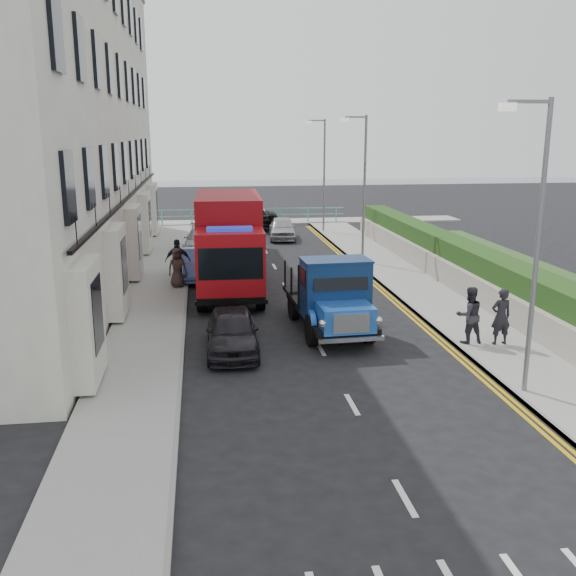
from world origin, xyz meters
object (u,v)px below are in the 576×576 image
(red_lorry, at_px, (229,241))
(pedestrian_east_near, at_px, (501,317))
(lamp_far, at_px, (322,169))
(parked_car_front, at_px, (232,331))
(bedford_lorry, at_px, (334,301))
(lamp_mid, at_px, (362,181))
(lamp_near, at_px, (534,233))

(red_lorry, relative_size, pedestrian_east_near, 4.32)
(lamp_far, distance_m, parked_car_front, 23.15)
(bedford_lorry, bearing_deg, lamp_mid, 68.99)
(lamp_near, xyz_separation_m, parked_car_front, (-6.78, 4.12, -3.37))
(bedford_lorry, distance_m, red_lorry, 6.97)
(pedestrian_east_near, bearing_deg, lamp_near, 69.10)
(lamp_near, distance_m, lamp_far, 26.00)
(lamp_far, height_order, pedestrian_east_near, lamp_far)
(lamp_far, bearing_deg, red_lorry, -114.14)
(lamp_mid, bearing_deg, lamp_near, -90.00)
(lamp_near, xyz_separation_m, lamp_far, (0.00, 26.00, 0.00))
(lamp_near, height_order, red_lorry, lamp_near)
(bedford_lorry, height_order, parked_car_front, bedford_lorry)
(lamp_near, height_order, lamp_mid, same)
(pedestrian_east_near, bearing_deg, lamp_far, -90.36)
(bedford_lorry, distance_m, parked_car_front, 3.46)
(lamp_mid, distance_m, lamp_far, 10.00)
(bedford_lorry, height_order, red_lorry, red_lorry)
(pedestrian_east_near, bearing_deg, bedford_lorry, -24.85)
(lamp_mid, bearing_deg, lamp_far, 90.00)
(bedford_lorry, bearing_deg, lamp_far, 77.54)
(lamp_mid, distance_m, red_lorry, 8.15)
(parked_car_front, bearing_deg, pedestrian_east_near, -3.70)
(red_lorry, bearing_deg, bedford_lorry, -62.95)
(lamp_mid, relative_size, red_lorry, 0.96)
(lamp_near, distance_m, red_lorry, 13.35)
(lamp_mid, relative_size, lamp_far, 1.00)
(red_lorry, distance_m, parked_car_front, 7.51)
(lamp_mid, height_order, red_lorry, lamp_mid)
(lamp_far, bearing_deg, bedford_lorry, -99.69)
(bedford_lorry, bearing_deg, parked_car_front, -163.55)
(lamp_far, bearing_deg, lamp_mid, -90.00)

